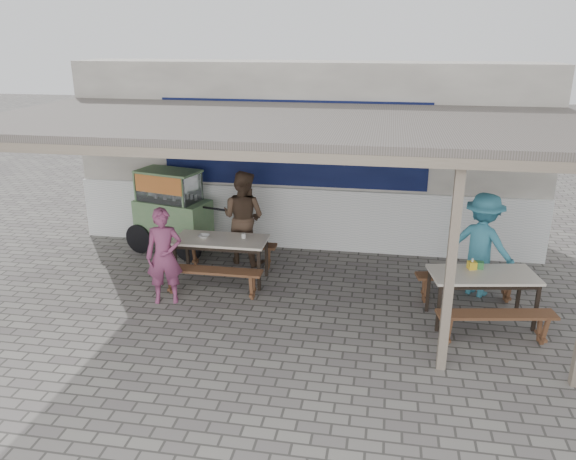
# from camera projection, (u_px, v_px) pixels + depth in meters

# --- Properties ---
(ground) EXTENTS (60.00, 60.00, 0.00)m
(ground) POSITION_uv_depth(u_px,v_px,m) (272.00, 318.00, 8.28)
(ground) COLOR slate
(ground) RESTS_ON ground
(back_wall) EXTENTS (9.00, 1.28, 3.50)m
(back_wall) POSITION_uv_depth(u_px,v_px,m) (308.00, 155.00, 11.05)
(back_wall) COLOR silver
(back_wall) RESTS_ON ground
(warung_roof) EXTENTS (9.00, 4.21, 2.81)m
(warung_roof) POSITION_uv_depth(u_px,v_px,m) (284.00, 125.00, 8.23)
(warung_roof) COLOR #5D5450
(warung_roof) RESTS_ON ground
(table_left) EXTENTS (1.55, 0.72, 0.75)m
(table_left) POSITION_uv_depth(u_px,v_px,m) (221.00, 243.00, 9.37)
(table_left) COLOR beige
(table_left) RESTS_ON ground
(bench_left_street) EXTENTS (1.64, 0.29, 0.45)m
(bench_left_street) POSITION_uv_depth(u_px,v_px,m) (211.00, 276.00, 8.92)
(bench_left_street) COLOR brown
(bench_left_street) RESTS_ON ground
(bench_left_wall) EXTENTS (1.64, 0.29, 0.45)m
(bench_left_wall) POSITION_uv_depth(u_px,v_px,m) (231.00, 249.00, 10.05)
(bench_left_wall) COLOR brown
(bench_left_wall) RESTS_ON ground
(table_right) EXTENTS (1.59, 0.97, 0.75)m
(table_right) POSITION_uv_depth(u_px,v_px,m) (483.00, 278.00, 8.00)
(table_right) COLOR beige
(table_right) RESTS_ON ground
(bench_right_street) EXTENTS (1.61, 0.56, 0.45)m
(bench_right_street) POSITION_uv_depth(u_px,v_px,m) (496.00, 320.00, 7.52)
(bench_right_street) COLOR brown
(bench_right_street) RESTS_ON ground
(bench_right_wall) EXTENTS (1.61, 0.56, 0.45)m
(bench_right_wall) POSITION_uv_depth(u_px,v_px,m) (467.00, 281.00, 8.71)
(bench_right_wall) COLOR brown
(bench_right_wall) RESTS_ON ground
(vendor_cart) EXTENTS (2.05, 1.11, 1.59)m
(vendor_cart) POSITION_uv_depth(u_px,v_px,m) (172.00, 208.00, 10.63)
(vendor_cart) COLOR #6E8E5E
(vendor_cart) RESTS_ON ground
(patron_street_side) EXTENTS (0.63, 0.50, 1.52)m
(patron_street_side) POSITION_uv_depth(u_px,v_px,m) (164.00, 256.00, 8.58)
(patron_street_side) COLOR #7B3759
(patron_street_side) RESTS_ON ground
(patron_wall_side) EXTENTS (0.98, 0.86, 1.71)m
(patron_wall_side) POSITION_uv_depth(u_px,v_px,m) (243.00, 217.00, 10.10)
(patron_wall_side) COLOR #4E392A
(patron_wall_side) RESTS_ON ground
(patron_right_table) EXTENTS (1.25, 1.10, 1.68)m
(patron_right_table) POSITION_uv_depth(u_px,v_px,m) (482.00, 245.00, 8.82)
(patron_right_table) COLOR teal
(patron_right_table) RESTS_ON ground
(tissue_box) EXTENTS (0.14, 0.14, 0.11)m
(tissue_box) POSITION_uv_depth(u_px,v_px,m) (472.00, 265.00, 8.12)
(tissue_box) COLOR gold
(tissue_box) RESTS_ON table_right
(donation_box) EXTENTS (0.16, 0.12, 0.10)m
(donation_box) POSITION_uv_depth(u_px,v_px,m) (478.00, 265.00, 8.14)
(donation_box) COLOR #377C3D
(donation_box) RESTS_ON table_right
(condiment_jar) EXTENTS (0.07, 0.07, 0.08)m
(condiment_jar) POSITION_uv_depth(u_px,v_px,m) (244.00, 236.00, 9.37)
(condiment_jar) COLOR beige
(condiment_jar) RESTS_ON table_left
(condiment_bowl) EXTENTS (0.19, 0.19, 0.05)m
(condiment_bowl) POSITION_uv_depth(u_px,v_px,m) (204.00, 236.00, 9.40)
(condiment_bowl) COLOR silver
(condiment_bowl) RESTS_ON table_left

